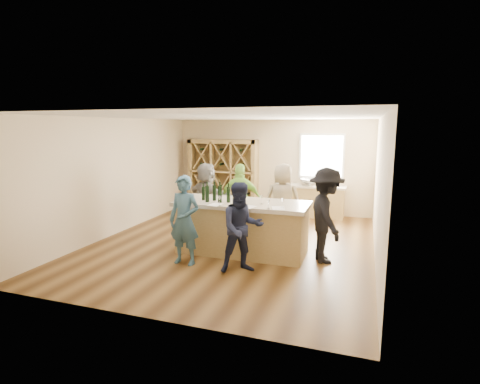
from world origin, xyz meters
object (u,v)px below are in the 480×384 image
(sink, at_px, (309,182))
(person_server, at_px, (326,215))
(wine_rack, at_px, (223,175))
(wine_bottle_c, at_px, (214,193))
(wine_bottle_b, at_px, (207,194))
(person_far_right, at_px, (283,201))
(person_far_mid, at_px, (241,200))
(wine_bottle_e, at_px, (228,195))
(wine_bottle_d, at_px, (220,194))
(person_near_left, at_px, (184,220))
(tasting_counter_base, at_px, (242,229))
(wine_bottle_a, at_px, (203,193))
(person_near_right, at_px, (242,228))
(person_far_left, at_px, (207,197))

(sink, height_order, person_server, person_server)
(wine_rack, relative_size, wine_bottle_c, 6.91)
(wine_bottle_b, distance_m, person_far_right, 2.00)
(person_far_mid, bearing_deg, wine_bottle_e, 88.05)
(wine_bottle_b, height_order, wine_bottle_d, wine_bottle_d)
(wine_bottle_e, bearing_deg, person_near_left, -126.64)
(sink, height_order, person_near_left, person_near_left)
(tasting_counter_base, distance_m, wine_bottle_d, 0.87)
(sink, relative_size, person_near_left, 0.32)
(wine_bottle_e, height_order, person_far_right, person_far_right)
(person_near_left, xyz_separation_m, person_far_right, (1.39, 2.24, 0.03))
(wine_bottle_a, bearing_deg, wine_bottle_c, 11.59)
(wine_bottle_b, bearing_deg, person_near_left, -103.78)
(wine_rack, xyz_separation_m, sink, (2.70, -0.07, -0.09))
(tasting_counter_base, relative_size, person_far_mid, 1.50)
(wine_rack, bearing_deg, wine_bottle_a, -74.59)
(person_near_left, relative_size, person_near_right, 1.04)
(wine_bottle_b, bearing_deg, person_server, 6.82)
(person_near_left, bearing_deg, wine_bottle_b, 79.14)
(sink, bearing_deg, person_near_right, -96.09)
(wine_bottle_c, distance_m, wine_bottle_e, 0.36)
(person_far_left, bearing_deg, person_near_left, 131.85)
(person_near_left, height_order, person_far_left, person_far_left)
(wine_bottle_a, relative_size, wine_bottle_d, 0.84)
(tasting_counter_base, xyz_separation_m, person_server, (1.68, 0.03, 0.42))
(wine_bottle_c, bearing_deg, wine_bottle_e, -15.48)
(person_near_left, relative_size, person_server, 0.93)
(person_near_left, distance_m, person_near_right, 1.15)
(wine_bottle_e, distance_m, person_far_right, 1.69)
(wine_rack, height_order, person_far_right, wine_rack)
(wine_bottle_a, bearing_deg, wine_bottle_b, -44.34)
(wine_bottle_b, xyz_separation_m, person_far_left, (-0.73, 1.63, -0.39))
(wine_bottle_e, height_order, person_near_right, person_near_right)
(person_near_left, xyz_separation_m, person_far_mid, (0.39, 2.17, 0.02))
(wine_rack, relative_size, person_far_right, 1.25)
(person_near_right, xyz_separation_m, person_far_right, (0.24, 2.27, 0.07))
(person_near_right, distance_m, person_far_right, 2.29)
(person_near_left, height_order, person_far_mid, person_far_mid)
(wine_bottle_d, height_order, person_server, person_server)
(tasting_counter_base, height_order, person_far_right, person_far_right)
(person_far_left, bearing_deg, sink, -105.35)
(wine_bottle_d, xyz_separation_m, person_near_right, (0.72, -0.77, -0.43))
(wine_rack, relative_size, person_far_left, 1.28)
(wine_bottle_d, distance_m, wine_bottle_e, 0.17)
(sink, bearing_deg, wine_bottle_d, -107.39)
(wine_bottle_a, bearing_deg, tasting_counter_base, 7.36)
(tasting_counter_base, bearing_deg, person_server, 0.87)
(person_near_left, bearing_deg, wine_bottle_d, 62.93)
(wine_rack, bearing_deg, wine_bottle_b, -73.11)
(tasting_counter_base, xyz_separation_m, person_far_left, (-1.39, 1.38, 0.36))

